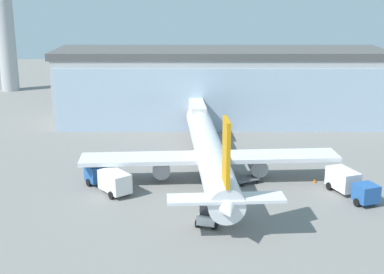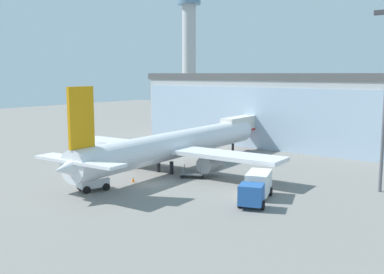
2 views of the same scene
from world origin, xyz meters
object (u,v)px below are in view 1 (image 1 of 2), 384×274
airplane (208,152)px  safety_cone_nose (213,200)px  catering_truck (107,179)px  safety_cone_wingtip (313,180)px  baggage_cart (245,179)px  jet_bridge (195,110)px  pushback_tug (207,215)px  fuel_truck (348,183)px

airplane → safety_cone_nose: (0.40, -8.04, -3.04)m
airplane → catering_truck: size_ratio=5.62×
catering_truck → safety_cone_wingtip: size_ratio=12.83×
baggage_cart → safety_cone_nose: bearing=29.4°
jet_bridge → catering_truck: (-10.39, -23.71, -2.78)m
catering_truck → pushback_tug: size_ratio=1.96×
fuel_truck → safety_cone_wingtip: fuel_truck is taller
pushback_tug → airplane: bearing=15.5°
safety_cone_nose → baggage_cart: bearing=55.9°
safety_cone_wingtip → pushback_tug: bearing=-138.4°
catering_truck → safety_cone_wingtip: 24.67m
pushback_tug → catering_truck: bearing=68.8°
pushback_tug → safety_cone_wingtip: (13.14, 11.68, -0.70)m
baggage_cart → safety_cone_wingtip: bearing=155.0°
baggage_cart → safety_cone_nose: baggage_cart is taller
baggage_cart → safety_cone_nose: 7.31m
jet_bridge → catering_truck: jet_bridge is taller
safety_cone_nose → safety_cone_wingtip: same height
safety_cone_nose → airplane: bearing=92.9°
jet_bridge → fuel_truck: (17.12, -25.24, -2.78)m
catering_truck → pushback_tug: bearing=-167.6°
safety_cone_nose → safety_cone_wingtip: (12.33, 6.26, 0.00)m
jet_bridge → fuel_truck: size_ratio=1.48×
airplane → safety_cone_nose: 8.60m
airplane → fuel_truck: airplane is taller
pushback_tug → baggage_cart: bearing=-5.9°
baggage_cart → safety_cone_nose: size_ratio=5.85×
jet_bridge → safety_cone_nose: bearing=-179.7°
catering_truck → safety_cone_nose: (12.17, -3.61, -1.19)m
fuel_truck → safety_cone_wingtip: 5.29m
baggage_cart → jet_bridge: bearing=-101.0°
jet_bridge → airplane: (1.38, -19.28, -0.94)m
safety_cone_nose → fuel_truck: bearing=7.7°
jet_bridge → safety_cone_nose: size_ratio=20.47×
pushback_tug → safety_cone_wingtip: 17.59m
baggage_cart → safety_cone_wingtip: (8.23, 0.21, -0.23)m
jet_bridge → safety_cone_nose: 27.67m
safety_cone_wingtip → catering_truck: bearing=-173.8°
fuel_truck → pushback_tug: (-16.16, -7.50, -0.49)m
baggage_cart → pushback_tug: pushback_tug is taller
fuel_truck → pushback_tug: size_ratio=2.12×
baggage_cart → catering_truck: bearing=-17.9°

